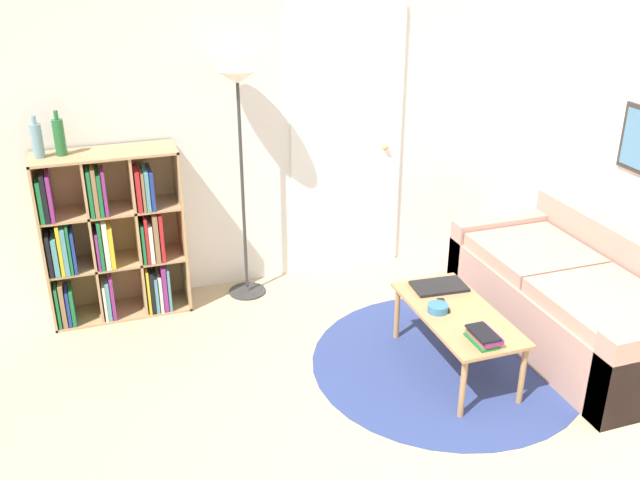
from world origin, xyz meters
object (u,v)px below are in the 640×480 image
object	(u,v)px
bookshelf	(111,239)
bottle_left	(37,140)
laptop	(439,286)
floor_lamp	(239,110)
bowl	(438,308)
coffee_table	(457,318)
couch	(580,300)
bottle_middle	(59,137)

from	to	relation	value
bookshelf	bottle_left	world-z (taller)	bottle_left
laptop	bookshelf	bearing A→B (deg)	150.93
floor_lamp	bowl	size ratio (longest dim) A/B	13.31
bookshelf	laptop	distance (m)	2.30
floor_lamp	bottle_left	distance (m)	1.33
laptop	bottle_left	xyz separation A→B (m)	(-2.38, 1.13, 0.91)
coffee_table	laptop	bearing A→B (deg)	83.22
bottle_left	laptop	bearing A→B (deg)	-25.31
couch	bottle_left	xyz separation A→B (m)	(-3.33, 1.37, 1.06)
bottle_left	bottle_middle	world-z (taller)	bottle_middle
bowl	bottle_middle	size ratio (longest dim) A/B	0.43
bookshelf	laptop	size ratio (longest dim) A/B	3.34
bowl	bottle_left	bearing A→B (deg)	147.74
coffee_table	bowl	xyz separation A→B (m)	(-0.12, 0.04, 0.07)
couch	coffee_table	bearing A→B (deg)	-175.60
couch	bowl	size ratio (longest dim) A/B	14.16
bottle_middle	bottle_left	bearing A→B (deg)	-175.43
laptop	bottle_middle	bearing A→B (deg)	153.14
bookshelf	coffee_table	xyz separation A→B (m)	(1.97, -1.44, -0.22)
couch	coffee_table	world-z (taller)	couch
laptop	bowl	world-z (taller)	bowl
floor_lamp	bowl	world-z (taller)	floor_lamp
couch	bookshelf	bearing A→B (deg)	155.22
coffee_table	bottle_middle	size ratio (longest dim) A/B	3.29
bookshelf	coffee_table	distance (m)	2.45
floor_lamp	laptop	world-z (taller)	floor_lamp
bottle_middle	couch	bearing A→B (deg)	-23.45
couch	laptop	size ratio (longest dim) A/B	5.01
bowl	floor_lamp	bearing A→B (deg)	122.95
laptop	bowl	bearing A→B (deg)	-119.16
coffee_table	bottle_middle	xyz separation A→B (m)	(-2.20, 1.46, 0.97)
couch	bottle_middle	world-z (taller)	bottle_middle
bookshelf	bottle_middle	xyz separation A→B (m)	(-0.24, 0.02, 0.75)
coffee_table	bottle_left	bearing A→B (deg)	148.25
floor_lamp	bottle_left	size ratio (longest dim) A/B	6.14
bottle_middle	bowl	bearing A→B (deg)	-34.12
bottle_left	bottle_middle	distance (m)	0.14
coffee_table	bottle_middle	distance (m)	2.82
bookshelf	bottle_middle	distance (m)	0.79
floor_lamp	bottle_middle	world-z (taller)	floor_lamp
bottle_left	floor_lamp	bearing A→B (deg)	-0.97
floor_lamp	bowl	distance (m)	1.92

